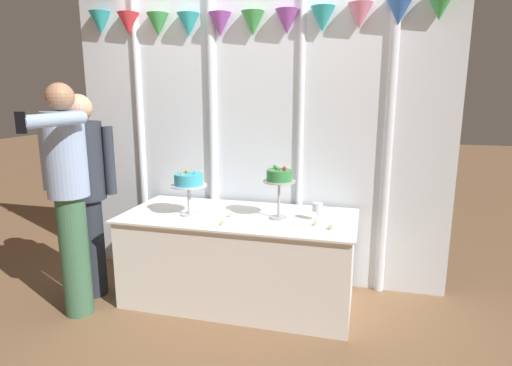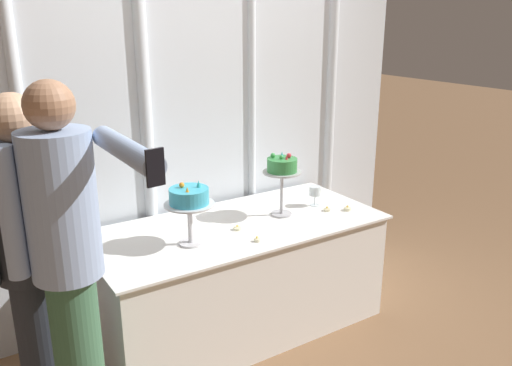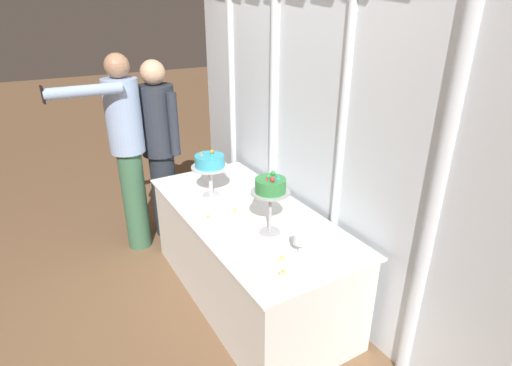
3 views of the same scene
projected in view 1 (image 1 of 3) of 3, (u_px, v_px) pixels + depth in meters
name	position (u px, v px, depth m)	size (l,w,h in m)	color
ground_plane	(236.00, 304.00, 3.39)	(24.00, 24.00, 0.00)	#846042
draped_curtain	(254.00, 115.00, 3.62)	(3.28, 0.19, 2.68)	silver
cake_table	(239.00, 258.00, 3.41)	(1.83, 0.84, 0.72)	white
cake_display_nearleft	(189.00, 182.00, 3.27)	(0.28, 0.28, 0.37)	silver
cake_display_nearright	(279.00, 179.00, 3.17)	(0.25, 0.25, 0.41)	#B2B2B7
wine_glass	(317.00, 208.00, 3.16)	(0.08, 0.08, 0.14)	silver
tealight_far_left	(231.00, 216.00, 3.27)	(0.05, 0.05, 0.03)	beige
tealight_near_left	(222.00, 224.00, 3.07)	(0.04, 0.04, 0.03)	beige
tealight_near_right	(316.00, 224.00, 3.06)	(0.05, 0.05, 0.03)	beige
tealight_far_right	(331.00, 228.00, 2.97)	(0.05, 0.05, 0.04)	beige
guest_man_dark_suit	(85.00, 188.00, 3.39)	(0.45, 0.43, 1.66)	#282D38
guest_man_pink_jacket	(68.00, 189.00, 3.05)	(0.45, 0.73, 1.73)	#3D6B4C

